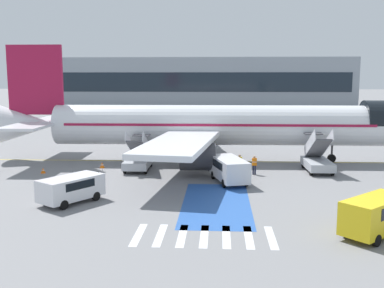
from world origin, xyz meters
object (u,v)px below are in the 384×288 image
at_px(service_van_0, 229,168).
at_px(service_van_1, 71,187).
at_px(fuel_tanker, 174,121).
at_px(ground_crew_0, 210,159).
at_px(ground_crew_1, 254,164).
at_px(boarding_stairs_forward, 317,161).
at_px(airliner, 211,125).
at_px(ground_crew_2, 240,162).
at_px(traffic_cone_2, 102,165).
at_px(service_van_3, 376,213).
at_px(terminal_building, 183,85).
at_px(baggage_cart, 87,176).
at_px(traffic_cone_0, 43,170).
at_px(boarding_stairs_aft, 138,160).

bearing_deg(service_van_0, service_van_1, -164.73).
distance_m(fuel_tanker, ground_crew_0, 29.63).
bearing_deg(service_van_1, ground_crew_1, 70.57).
xyz_separation_m(boarding_stairs_forward, service_van_0, (-8.15, -4.84, 0.20)).
bearing_deg(airliner, ground_crew_2, 25.89).
bearing_deg(service_van_1, traffic_cone_2, 128.60).
bearing_deg(fuel_tanker, service_van_0, -158.76).
bearing_deg(service_van_3, ground_crew_1, 156.17).
bearing_deg(terminal_building, baggage_cart, -91.19).
xyz_separation_m(ground_crew_1, ground_crew_2, (-1.27, 0.83, -0.04)).
height_order(fuel_tanker, service_van_0, fuel_tanker).
bearing_deg(service_van_1, ground_crew_2, 75.66).
bearing_deg(traffic_cone_2, fuel_tanker, 81.83).
bearing_deg(ground_crew_1, service_van_0, 54.43).
xyz_separation_m(service_van_1, traffic_cone_2, (-1.02, 11.96, -0.82)).
height_order(traffic_cone_0, traffic_cone_2, traffic_cone_2).
bearing_deg(traffic_cone_2, boarding_stairs_aft, -9.92).
distance_m(service_van_3, baggage_cart, 23.47).
bearing_deg(boarding_stairs_aft, airliner, 33.99).
height_order(ground_crew_0, traffic_cone_2, ground_crew_0).
bearing_deg(traffic_cone_0, ground_crew_0, 7.26).
height_order(service_van_0, terminal_building, terminal_building).
bearing_deg(service_van_3, airliner, 160.34).
bearing_deg(ground_crew_0, airliner, 110.71).
relative_size(service_van_0, traffic_cone_0, 10.87).
relative_size(boarding_stairs_forward, boarding_stairs_aft, 1.00).
height_order(boarding_stairs_forward, service_van_1, boarding_stairs_forward).
xyz_separation_m(boarding_stairs_forward, ground_crew_2, (-7.13, -0.87, -0.06)).
xyz_separation_m(service_van_3, ground_crew_2, (-6.62, 16.12, -0.33)).
bearing_deg(boarding_stairs_aft, traffic_cone_0, -167.26).
bearing_deg(service_van_3, traffic_cone_0, -164.34).
distance_m(ground_crew_0, traffic_cone_0, 15.08).
height_order(airliner, service_van_0, airliner).
bearing_deg(ground_crew_2, service_van_1, 50.69).
bearing_deg(fuel_tanker, service_van_1, -176.35).
bearing_deg(ground_crew_0, ground_crew_2, 10.93).
distance_m(boarding_stairs_aft, service_van_3, 23.13).
relative_size(boarding_stairs_forward, ground_crew_1, 3.09).
xyz_separation_m(airliner, service_van_1, (-9.27, -15.99, -2.63)).
height_order(ground_crew_0, terminal_building, terminal_building).
distance_m(service_van_0, ground_crew_0, 4.78).
bearing_deg(ground_crew_2, airliner, -54.45).
height_order(fuel_tanker, traffic_cone_0, fuel_tanker).
distance_m(service_van_1, traffic_cone_0, 10.96).
xyz_separation_m(service_van_1, ground_crew_2, (11.94, 10.72, -0.16)).
relative_size(service_van_0, service_van_3, 1.19).
height_order(boarding_stairs_forward, baggage_cart, boarding_stairs_forward).
xyz_separation_m(fuel_tanker, ground_crew_2, (8.90, -29.47, -0.88)).
xyz_separation_m(airliner, boarding_stairs_forward, (9.79, -4.41, -2.72)).
distance_m(boarding_stairs_forward, terminal_building, 78.74).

